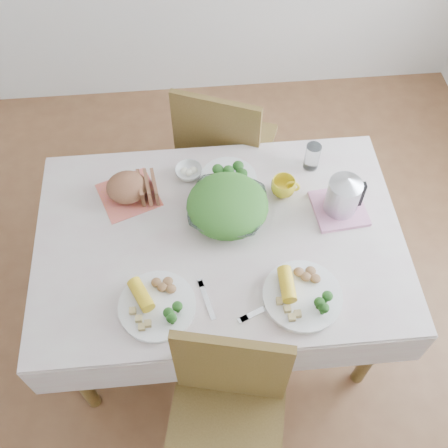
{
  "coord_description": "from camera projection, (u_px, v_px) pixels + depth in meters",
  "views": [
    {
      "loc": [
        -0.09,
        -1.17,
        2.55
      ],
      "look_at": [
        0.02,
        0.02,
        0.82
      ],
      "focal_mm": 42.0,
      "sensor_mm": 36.0,
      "label": 1
    }
  ],
  "objects": [
    {
      "name": "knife",
      "position": [
        263.0,
        309.0,
        1.95
      ],
      "size": [
        0.18,
        0.09,
        0.0
      ],
      "primitive_type": "cube",
      "rotation": [
        0.0,
        0.0,
        1.96
      ],
      "color": "silver",
      "rests_on": "tablecloth"
    },
    {
      "name": "floor",
      "position": [
        221.0,
        316.0,
        2.77
      ],
      "size": [
        3.6,
        3.6,
        0.0
      ],
      "primitive_type": "plane",
      "color": "brown",
      "rests_on": "ground"
    },
    {
      "name": "salad_bowl",
      "position": [
        227.0,
        209.0,
        2.17
      ],
      "size": [
        0.4,
        0.4,
        0.08
      ],
      "primitive_type": "imported",
      "rotation": [
        0.0,
        0.0,
        -0.28
      ],
      "color": "white",
      "rests_on": "tablecloth"
    },
    {
      "name": "glass_tumbler",
      "position": [
        312.0,
        156.0,
        2.3
      ],
      "size": [
        0.08,
        0.08,
        0.13
      ],
      "primitive_type": "cylinder",
      "rotation": [
        0.0,
        0.0,
        0.31
      ],
      "color": "white",
      "rests_on": "tablecloth"
    },
    {
      "name": "dinner_plate_left",
      "position": [
        157.0,
        306.0,
        1.95
      ],
      "size": [
        0.32,
        0.32,
        0.02
      ],
      "primitive_type": "cylinder",
      "rotation": [
        0.0,
        0.0,
        0.1
      ],
      "color": "white",
      "rests_on": "tablecloth"
    },
    {
      "name": "broccoli_plate",
      "position": [
        228.0,
        180.0,
        2.3
      ],
      "size": [
        0.26,
        0.26,
        0.02
      ],
      "primitive_type": "cylinder",
      "rotation": [
        0.0,
        0.0,
        -0.06
      ],
      "color": "beige",
      "rests_on": "tablecloth"
    },
    {
      "name": "fork_left",
      "position": [
        207.0,
        300.0,
        1.97
      ],
      "size": [
        0.06,
        0.17,
        0.0
      ],
      "primitive_type": "cube",
      "rotation": [
        0.0,
        0.0,
        0.24
      ],
      "color": "silver",
      "rests_on": "tablecloth"
    },
    {
      "name": "yellow_mug",
      "position": [
        283.0,
        187.0,
        2.23
      ],
      "size": [
        0.14,
        0.14,
        0.08
      ],
      "primitive_type": "imported",
      "rotation": [
        0.0,
        0.0,
        -0.36
      ],
      "color": "yellow",
      "rests_on": "tablecloth"
    },
    {
      "name": "bread_loaf",
      "position": [
        127.0,
        187.0,
        2.21
      ],
      "size": [
        0.19,
        0.18,
        0.1
      ],
      "primitive_type": "ellipsoid",
      "rotation": [
        0.0,
        0.0,
        0.08
      ],
      "color": "brown",
      "rests_on": "napkin"
    },
    {
      "name": "tablecloth",
      "position": [
        220.0,
        237.0,
        2.14
      ],
      "size": [
        1.5,
        1.0,
        0.01
      ],
      "primitive_type": "cube",
      "color": "beige",
      "rests_on": "dining_table"
    },
    {
      "name": "dining_table",
      "position": [
        220.0,
        282.0,
        2.46
      ],
      "size": [
        1.4,
        0.9,
        0.75
      ],
      "primitive_type": "cube",
      "color": "brown",
      "rests_on": "floor"
    },
    {
      "name": "chair_near",
      "position": [
        224.0,
        442.0,
        1.97
      ],
      "size": [
        0.52,
        0.52,
        0.96
      ],
      "primitive_type": "cube",
      "rotation": [
        0.0,
        0.0,
        -0.23
      ],
      "color": "brown",
      "rests_on": "floor"
    },
    {
      "name": "electric_kettle",
      "position": [
        344.0,
        192.0,
        2.12
      ],
      "size": [
        0.14,
        0.14,
        0.19
      ],
      "primitive_type": "cylinder",
      "rotation": [
        0.0,
        0.0,
        0.01
      ],
      "color": "#B2B5BA",
      "rests_on": "pink_tray"
    },
    {
      "name": "chair_far",
      "position": [
        228.0,
        149.0,
        2.81
      ],
      "size": [
        0.58,
        0.58,
        0.99
      ],
      "primitive_type": "cube",
      "rotation": [
        0.0,
        0.0,
        2.76
      ],
      "color": "brown",
      "rests_on": "floor"
    },
    {
      "name": "fruit_bowl",
      "position": [
        189.0,
        172.0,
        2.31
      ],
      "size": [
        0.16,
        0.16,
        0.04
      ],
      "primitive_type": "imported",
      "rotation": [
        0.0,
        0.0,
        -0.42
      ],
      "color": "white",
      "rests_on": "tablecloth"
    },
    {
      "name": "napkin",
      "position": [
        129.0,
        195.0,
        2.26
      ],
      "size": [
        0.3,
        0.3,
        0.0
      ],
      "primitive_type": "cube",
      "rotation": [
        0.0,
        0.0,
        0.36
      ],
      "color": "#DD6655",
      "rests_on": "tablecloth"
    },
    {
      "name": "dinner_plate_right",
      "position": [
        302.0,
        296.0,
        1.97
      ],
      "size": [
        0.39,
        0.39,
        0.03
      ],
      "primitive_type": "cylinder",
      "rotation": [
        0.0,
        0.0,
        -0.34
      ],
      "color": "white",
      "rests_on": "tablecloth"
    },
    {
      "name": "pink_tray",
      "position": [
        339.0,
        208.0,
        2.21
      ],
      "size": [
        0.23,
        0.23,
        0.02
      ],
      "primitive_type": "cube",
      "rotation": [
        0.0,
        0.0,
        0.09
      ],
      "color": "pink",
      "rests_on": "tablecloth"
    }
  ]
}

